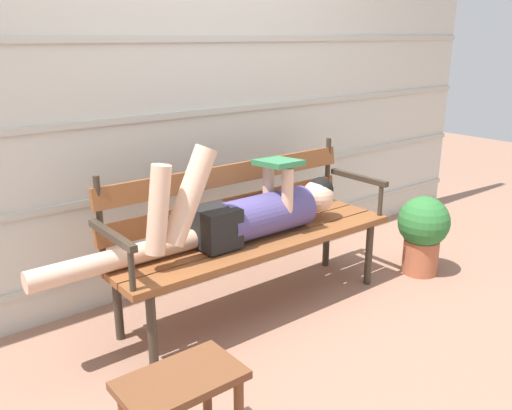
{
  "coord_description": "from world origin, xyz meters",
  "views": [
    {
      "loc": [
        -1.71,
        -1.96,
        1.48
      ],
      "look_at": [
        0.0,
        0.19,
        0.61
      ],
      "focal_mm": 37.86,
      "sensor_mm": 36.0,
      "label": 1
    }
  ],
  "objects": [
    {
      "name": "ground_plane",
      "position": [
        0.0,
        0.0,
        0.0
      ],
      "size": [
        12.0,
        12.0,
        0.0
      ],
      "primitive_type": "plane",
      "color": "#936B56"
    },
    {
      "name": "potted_plant",
      "position": [
        1.14,
        -0.09,
        0.29
      ],
      "size": [
        0.33,
        0.33,
        0.51
      ],
      "color": "#AD5B3D",
      "rests_on": "ground"
    },
    {
      "name": "park_bench",
      "position": [
        -0.0,
        0.26,
        0.48
      ],
      "size": [
        1.68,
        0.48,
        0.85
      ],
      "color": "brown",
      "rests_on": "ground"
    },
    {
      "name": "reclining_person",
      "position": [
        -0.09,
        0.19,
        0.58
      ],
      "size": [
        1.75,
        0.26,
        0.57
      ],
      "color": "#514784"
    },
    {
      "name": "footstool",
      "position": [
        -0.93,
        -0.57,
        0.29
      ],
      "size": [
        0.42,
        0.26,
        0.37
      ],
      "color": "brown",
      "rests_on": "ground"
    },
    {
      "name": "house_siding",
      "position": [
        0.0,
        0.78,
        1.25
      ],
      "size": [
        5.19,
        0.08,
        2.5
      ],
      "color": "beige",
      "rests_on": "ground"
    }
  ]
}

